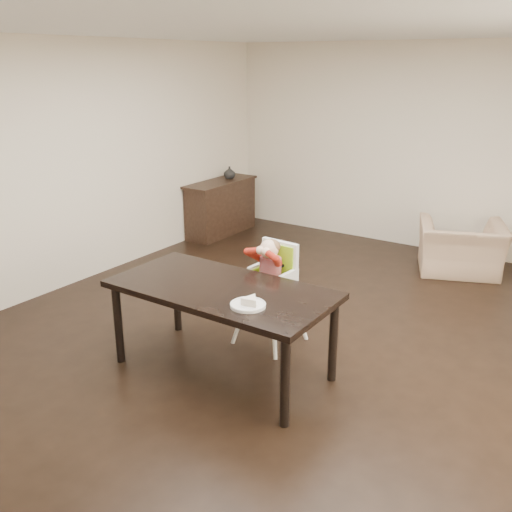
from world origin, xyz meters
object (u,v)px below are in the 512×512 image
(dining_table, at_px, (222,296))
(high_chair, at_px, (272,270))
(armchair, at_px, (461,240))
(sideboard, at_px, (221,207))

(dining_table, bearing_deg, high_chair, 86.00)
(high_chair, distance_m, armchair, 2.93)
(dining_table, height_order, high_chair, high_chair)
(dining_table, xyz_separation_m, armchair, (0.99, 3.44, -0.25))
(high_chair, relative_size, sideboard, 0.78)
(dining_table, height_order, armchair, armchair)
(dining_table, xyz_separation_m, sideboard, (-2.41, 3.16, -0.27))
(armchair, distance_m, sideboard, 3.41)
(sideboard, bearing_deg, armchair, 4.70)
(dining_table, distance_m, armchair, 3.59)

